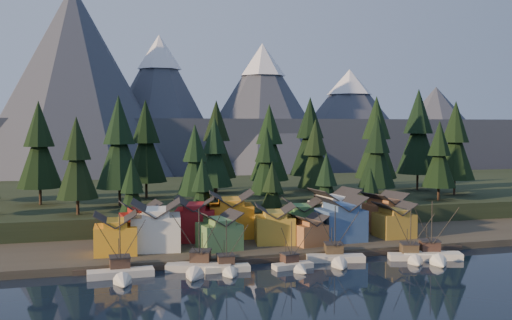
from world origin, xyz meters
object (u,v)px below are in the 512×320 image
object	(u,v)px
house_front_0	(116,232)
house_front_1	(156,224)
house_back_0	(141,222)
house_back_1	(195,218)
boat_4	(337,252)
boat_6	(434,249)
boat_5	(412,249)
boat_2	(228,261)
boat_1	(198,260)
boat_3	(295,259)
boat_0	(121,266)

from	to	relation	value
house_front_0	house_front_1	distance (m)	8.41
house_back_0	house_back_1	world-z (taller)	house_back_1
boat_4	boat_6	world-z (taller)	boat_6
boat_5	house_back_0	xyz separation A→B (m)	(-51.01, 24.49, 3.88)
house_back_0	house_front_0	bearing A→B (deg)	-128.38
boat_2	house_front_0	bearing A→B (deg)	146.52
boat_1	house_back_1	distance (m)	22.66
house_back_1	boat_1	bearing A→B (deg)	-84.08
boat_4	boat_3	bearing A→B (deg)	-151.09
boat_4	house_front_0	size ratio (longest dim) A/B	1.51
boat_5	house_back_1	bearing A→B (deg)	165.06
boat_0	house_front_1	xyz separation A→B (m)	(7.66, 15.50, 4.56)
boat_2	boat_5	world-z (taller)	boat_5
boat_5	house_front_1	xyz separation A→B (m)	(-48.42, 17.40, 4.49)
boat_5	house_back_0	size ratio (longest dim) A/B	1.27
boat_5	house_back_1	distance (m)	46.34
boat_1	boat_5	xyz separation A→B (m)	(42.52, -2.35, -0.00)
boat_4	house_front_1	distance (m)	36.78
boat_5	house_back_1	size ratio (longest dim) A/B	1.09
boat_0	boat_1	size ratio (longest dim) A/B	0.98
boat_4	boat_1	bearing A→B (deg)	-166.11
boat_1	house_back_1	bearing A→B (deg)	99.75
house_front_0	house_back_1	distance (m)	19.51
boat_4	house_back_1	xyz separation A→B (m)	(-24.07, 21.89, 4.34)
boat_2	boat_4	distance (m)	22.10
boat_1	boat_3	size ratio (longest dim) A/B	1.35
boat_3	house_front_1	size ratio (longest dim) A/B	0.91
boat_6	house_back_1	xyz separation A→B (m)	(-43.50, 25.27, 4.15)
boat_3	house_front_0	bearing A→B (deg)	146.34
house_front_0	boat_3	bearing A→B (deg)	-23.85
boat_3	house_front_1	world-z (taller)	house_front_1
boat_5	house_front_0	bearing A→B (deg)	-178.39
boat_6	house_back_0	bearing A→B (deg)	173.42
boat_3	boat_4	distance (m)	9.92
boat_0	boat_3	bearing A→B (deg)	-5.39
boat_2	boat_0	bearing A→B (deg)	-179.36
house_front_1	boat_6	bearing A→B (deg)	-12.29
boat_3	house_back_1	distance (m)	28.84
boat_2	boat_3	bearing A→B (deg)	-2.21
boat_4	boat_5	xyz separation A→B (m)	(15.12, -2.47, 0.10)
boat_1	boat_2	size ratio (longest dim) A/B	1.25
boat_5	house_back_1	world-z (taller)	house_back_1
boat_1	boat_3	bearing A→B (deg)	10.39
boat_1	boat_5	world-z (taller)	boat_1
boat_2	house_back_0	world-z (taller)	house_back_0
boat_1	boat_0	bearing A→B (deg)	-159.75
boat_3	boat_6	xyz separation A→B (m)	(29.00, -0.76, 0.44)
boat_5	boat_2	bearing A→B (deg)	-164.68
house_front_1	house_back_0	bearing A→B (deg)	116.92
boat_3	house_back_1	world-z (taller)	house_back_1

